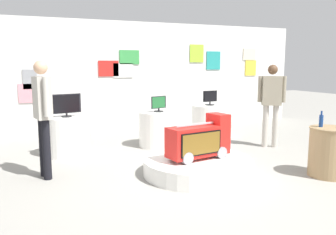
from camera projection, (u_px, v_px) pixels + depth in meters
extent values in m
plane|color=gray|center=(195.00, 182.00, 4.99)|extent=(30.00, 30.00, 0.00)
cube|color=silver|center=(119.00, 76.00, 9.12)|extent=(10.80, 0.10, 2.84)
cube|color=red|center=(109.00, 69.00, 8.93)|extent=(0.53, 0.02, 0.41)
cube|color=pink|center=(26.00, 93.00, 8.29)|extent=(0.34, 0.02, 0.46)
cube|color=white|center=(123.00, 70.00, 9.08)|extent=(0.53, 0.02, 0.37)
cube|color=#9ECC33|center=(197.00, 53.00, 9.78)|extent=(0.42, 0.02, 0.50)
cube|color=beige|center=(249.00, 54.00, 10.42)|extent=(0.44, 0.02, 0.35)
cube|color=yellow|center=(251.00, 68.00, 10.51)|extent=(0.38, 0.02, 0.46)
cube|color=green|center=(129.00, 57.00, 9.09)|extent=(0.54, 0.02, 0.37)
cube|color=teal|center=(213.00, 61.00, 10.01)|extent=(0.44, 0.02, 0.52)
cube|color=gray|center=(30.00, 79.00, 8.28)|extent=(0.32, 0.02, 0.47)
cylinder|color=white|center=(198.00, 166.00, 5.34)|extent=(1.71, 1.71, 0.25)
cylinder|color=gray|center=(181.00, 156.00, 5.14)|extent=(0.26, 0.43, 0.18)
cylinder|color=gray|center=(214.00, 150.00, 5.48)|extent=(0.26, 0.43, 0.18)
cube|color=red|center=(198.00, 141.00, 5.28)|extent=(1.06, 0.54, 0.46)
cube|color=red|center=(218.00, 119.00, 5.44)|extent=(0.28, 0.39, 0.16)
cube|color=black|center=(202.00, 144.00, 5.08)|extent=(0.71, 0.15, 0.35)
cube|color=brown|center=(202.00, 144.00, 5.08)|extent=(0.68, 0.15, 0.31)
cube|color=#B2B2B7|center=(198.00, 124.00, 5.24)|extent=(0.80, 0.18, 0.02)
cylinder|color=white|center=(210.00, 120.00, 8.42)|extent=(0.88, 0.88, 0.73)
cylinder|color=black|center=(210.00, 105.00, 8.36)|extent=(0.22, 0.22, 0.02)
cylinder|color=black|center=(210.00, 103.00, 8.36)|extent=(0.04, 0.04, 0.07)
cube|color=black|center=(210.00, 96.00, 8.33)|extent=(0.40, 0.10, 0.27)
cube|color=black|center=(210.00, 96.00, 8.31)|extent=(0.36, 0.07, 0.24)
cylinder|color=white|center=(68.00, 136.00, 6.47)|extent=(0.81, 0.81, 0.73)
cylinder|color=black|center=(67.00, 116.00, 6.41)|extent=(0.19, 0.19, 0.02)
cylinder|color=black|center=(67.00, 114.00, 6.41)|extent=(0.04, 0.04, 0.05)
cube|color=black|center=(66.00, 104.00, 6.38)|extent=(0.55, 0.17, 0.36)
cube|color=black|center=(66.00, 104.00, 6.36)|extent=(0.50, 0.14, 0.32)
cylinder|color=white|center=(159.00, 129.00, 7.20)|extent=(0.83, 0.83, 0.73)
cylinder|color=black|center=(159.00, 111.00, 7.14)|extent=(0.20, 0.20, 0.02)
cylinder|color=black|center=(159.00, 110.00, 7.14)|extent=(0.04, 0.04, 0.05)
cube|color=black|center=(159.00, 102.00, 7.11)|extent=(0.35, 0.15, 0.25)
cube|color=#1E5B2D|center=(159.00, 102.00, 7.09)|extent=(0.32, 0.12, 0.23)
cylinder|color=#9E7F56|center=(329.00, 152.00, 5.21)|extent=(0.58, 0.58, 0.75)
cylinder|color=#9E7F56|center=(331.00, 128.00, 5.16)|extent=(0.61, 0.61, 0.02)
cylinder|color=navy|center=(321.00, 121.00, 5.21)|extent=(0.06, 0.06, 0.18)
cylinder|color=navy|center=(322.00, 113.00, 5.19)|extent=(0.03, 0.03, 0.06)
cylinder|color=#B2ADA3|center=(275.00, 126.00, 7.10)|extent=(0.12, 0.12, 0.88)
cylinder|color=#B2ADA3|center=(265.00, 126.00, 7.13)|extent=(0.12, 0.12, 0.88)
cube|color=gray|center=(272.00, 91.00, 7.00)|extent=(0.43, 0.36, 0.59)
sphere|color=brown|center=(273.00, 70.00, 6.94)|extent=(0.20, 0.20, 0.20)
cylinder|color=gray|center=(284.00, 89.00, 6.96)|extent=(0.08, 0.08, 0.53)
cylinder|color=gray|center=(260.00, 89.00, 7.03)|extent=(0.08, 0.08, 0.53)
cylinder|color=black|center=(47.00, 150.00, 5.05)|extent=(0.12, 0.12, 0.90)
cylinder|color=black|center=(43.00, 147.00, 5.21)|extent=(0.12, 0.12, 0.90)
cube|color=#B2ADA3|center=(42.00, 98.00, 5.02)|extent=(0.27, 0.41, 0.62)
sphere|color=tan|center=(40.00, 67.00, 4.95)|extent=(0.20, 0.20, 0.20)
cylinder|color=#B2ADA3|center=(46.00, 97.00, 4.81)|extent=(0.08, 0.08, 0.56)
cylinder|color=#B2ADA3|center=(38.00, 95.00, 5.21)|extent=(0.08, 0.08, 0.56)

